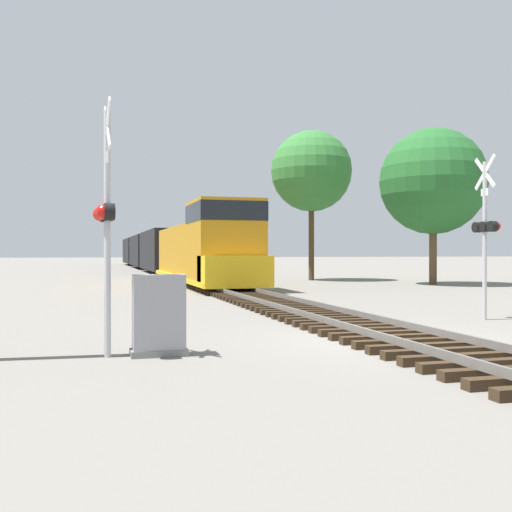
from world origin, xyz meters
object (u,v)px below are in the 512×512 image
tree_far_right (433,182)px  tree_mid_background (311,171)px  crossing_signal_near (106,216)px  relay_cabinet (159,316)px  freight_train (156,251)px  crossing_signal_far (486,229)px

tree_far_right → tree_mid_background: 8.51m
tree_mid_background → crossing_signal_near: bearing=-117.8°
crossing_signal_near → relay_cabinet: 2.04m
freight_train → tree_far_right: tree_far_right is taller
freight_train → relay_cabinet: freight_train is taller
crossing_signal_far → tree_mid_background: size_ratio=0.46×
crossing_signal_near → tree_mid_background: (13.98, 26.48, 4.74)m
tree_mid_background → crossing_signal_far: bearing=-98.8°
relay_cabinet → tree_mid_background: tree_mid_background is taller
crossing_signal_near → tree_mid_background: 30.32m
crossing_signal_far → relay_cabinet: crossing_signal_far is taller
freight_train → tree_far_right: 31.53m
crossing_signal_near → relay_cabinet: bearing=81.3°
crossing_signal_far → tree_far_right: tree_far_right is taller
freight_train → relay_cabinet: size_ratio=46.81×
freight_train → tree_far_right: bearing=-65.5°
relay_cabinet → tree_far_right: 27.26m
freight_train → crossing_signal_far: 45.06m
crossing_signal_far → relay_cabinet: bearing=111.1°
freight_train → crossing_signal_far: crossing_signal_far is taller
crossing_signal_near → crossing_signal_far: crossing_signal_near is taller
crossing_signal_near → crossing_signal_far: (10.39, 3.31, -0.01)m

